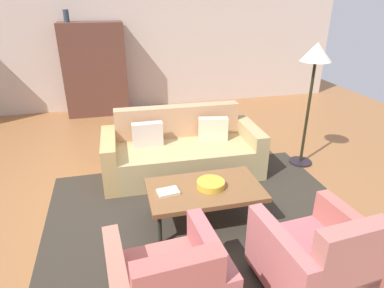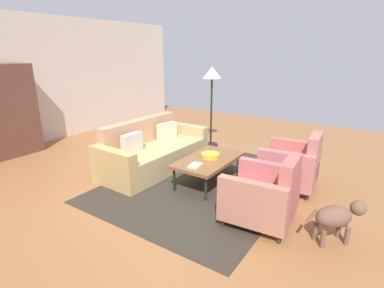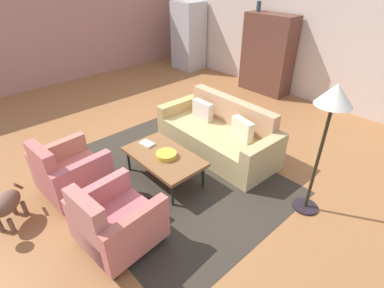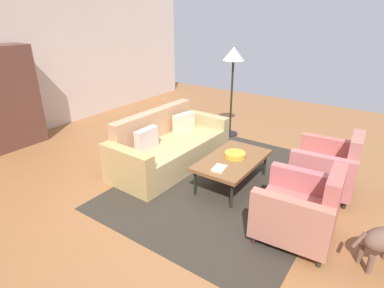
% 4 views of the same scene
% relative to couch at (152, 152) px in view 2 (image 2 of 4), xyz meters
% --- Properties ---
extents(ground_plane, '(11.25, 11.25, 0.00)m').
position_rel_couch_xyz_m(ground_plane, '(-0.48, -0.60, -0.29)').
color(ground_plane, '#9A6438').
extents(wall_back, '(9.37, 0.12, 2.80)m').
position_rel_couch_xyz_m(wall_back, '(-0.48, 3.17, 1.11)').
color(wall_back, beige).
rests_on(wall_back, ground).
extents(area_rug, '(3.40, 2.60, 0.01)m').
position_rel_couch_xyz_m(area_rug, '(-0.00, -1.14, -0.28)').
color(area_rug, '#342D25').
rests_on(area_rug, ground).
extents(couch, '(2.12, 0.95, 0.86)m').
position_rel_couch_xyz_m(couch, '(0.00, 0.00, 0.00)').
color(couch, tan).
rests_on(couch, ground).
extents(coffee_table, '(1.20, 0.70, 0.42)m').
position_rel_couch_xyz_m(coffee_table, '(-0.00, -1.19, 0.09)').
color(coffee_table, black).
rests_on(coffee_table, ground).
extents(armchair_left, '(0.86, 0.86, 0.88)m').
position_rel_couch_xyz_m(armchair_left, '(-0.60, -2.35, 0.06)').
color(armchair_left, '#3A1D22').
rests_on(armchair_left, ground).
extents(armchair_right, '(0.87, 0.87, 0.88)m').
position_rel_couch_xyz_m(armchair_right, '(0.60, -2.35, 0.06)').
color(armchair_right, '#2F221F').
rests_on(armchair_right, ground).
extents(fruit_bowl, '(0.30, 0.30, 0.07)m').
position_rel_couch_xyz_m(fruit_bowl, '(0.06, -1.19, 0.16)').
color(fruit_bowl, gold).
rests_on(fruit_bowl, coffee_table).
extents(book_stack, '(0.23, 0.18, 0.03)m').
position_rel_couch_xyz_m(book_stack, '(-0.40, -1.20, 0.14)').
color(book_stack, beige).
rests_on(book_stack, coffee_table).
extents(cabinet, '(1.20, 0.51, 1.80)m').
position_rel_couch_xyz_m(cabinet, '(-1.13, 2.83, 0.61)').
color(cabinet, brown).
rests_on(cabinet, ground).
extents(floor_lamp, '(0.40, 0.40, 1.72)m').
position_rel_couch_xyz_m(floor_lamp, '(1.75, -0.20, 1.16)').
color(floor_lamp, black).
rests_on(floor_lamp, ground).
extents(dog, '(0.54, 0.54, 0.48)m').
position_rel_couch_xyz_m(dog, '(-0.54, -3.15, 0.03)').
color(dog, brown).
rests_on(dog, ground).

